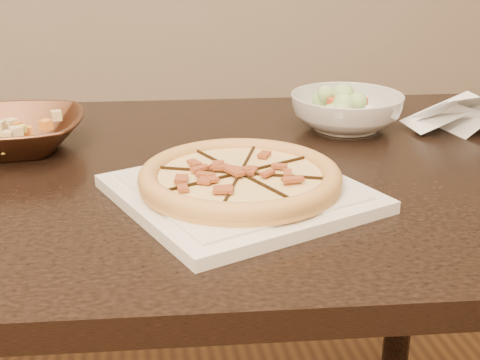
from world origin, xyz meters
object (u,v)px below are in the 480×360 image
at_px(salad_bowl, 346,112).
at_px(bronze_bowl, 13,133).
at_px(pizza, 240,177).
at_px(dining_table, 169,224).
at_px(plate, 240,193).

bearing_deg(salad_bowl, bronze_bowl, -178.11).
height_order(pizza, salad_bowl, salad_bowl).
distance_m(bronze_bowl, salad_bowl, 0.62).
xyz_separation_m(pizza, bronze_bowl, (-0.35, 0.29, -0.00)).
bearing_deg(pizza, bronze_bowl, 140.18).
distance_m(dining_table, bronze_bowl, 0.32).
bearing_deg(bronze_bowl, pizza, -39.82).
distance_m(dining_table, salad_bowl, 0.42).
bearing_deg(plate, pizza, 145.52).
distance_m(plate, pizza, 0.02).
height_order(dining_table, salad_bowl, salad_bowl).
height_order(plate, bronze_bowl, bronze_bowl).
bearing_deg(pizza, dining_table, 121.49).
bearing_deg(dining_table, plate, -58.51).
distance_m(dining_table, pizza, 0.23).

